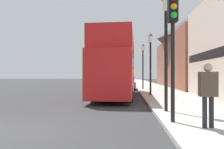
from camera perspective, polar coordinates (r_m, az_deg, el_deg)
The scene contains 10 objects.
ground_plane at distance 26.75m, azimuth -3.62°, elevation -3.56°, with size 144.00×144.00×0.00m, color #333335.
sidewalk at distance 23.71m, azimuth 11.28°, elevation -3.81°, with size 3.90×108.00×0.14m.
brick_terrace_rear at distance 29.11m, azimuth 19.92°, elevation 5.66°, with size 6.00×17.76×9.06m.
tour_bus at distance 15.85m, azimuth 1.20°, elevation 0.99°, with size 2.87×10.26×4.26m.
parked_car_ahead_of_bus at distance 23.98m, azimuth 3.70°, elevation -2.37°, with size 2.06×4.00×1.40m.
pedestrian_nearest at distance 6.42m, azimuth 23.78°, elevation -3.46°, with size 0.46×0.25×1.74m.
traffic_signal at distance 6.98m, azimuth 15.61°, elevation 11.57°, with size 0.28×0.42×3.88m.
lamp_post_nearest at distance 9.04m, azimuth 13.92°, elevation 11.08°, with size 0.35×0.35×4.61m.
lamp_post_second at distance 15.94m, azimuth 10.02°, elevation 5.80°, with size 0.35×0.35×4.45m.
lamp_post_third at distance 22.92m, azimuth 8.08°, elevation 4.34°, with size 0.35×0.35×4.70m.
Camera 1 is at (3.53, -5.47, 1.55)m, focal length 35.00 mm.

